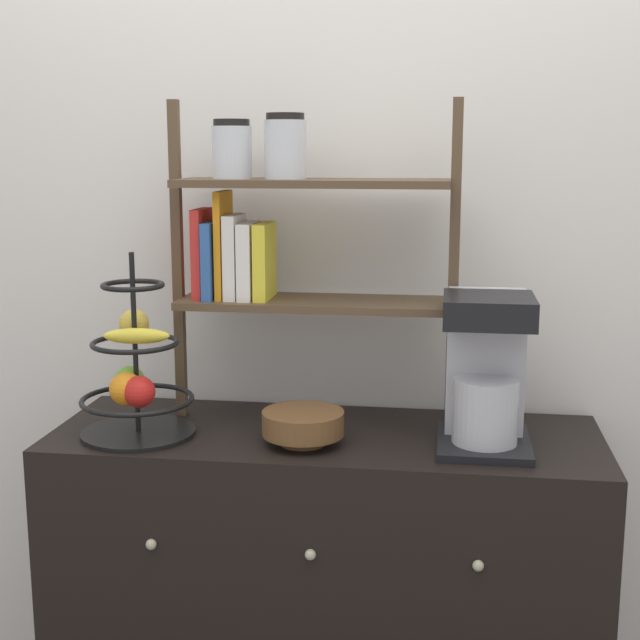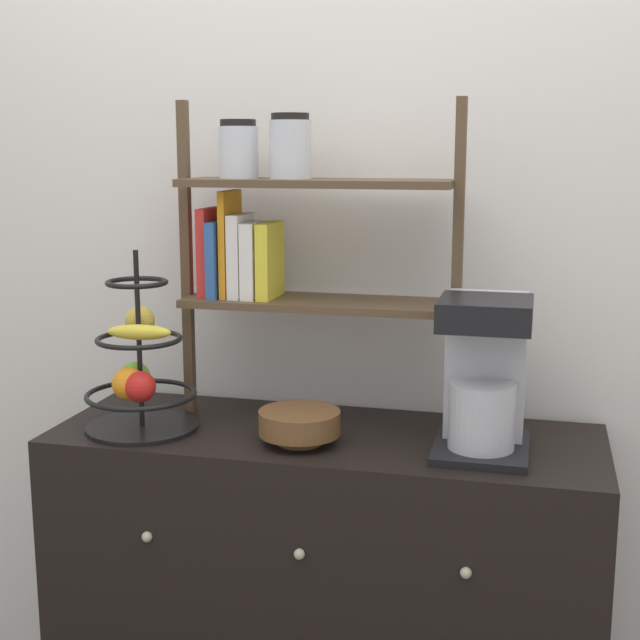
# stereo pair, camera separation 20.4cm
# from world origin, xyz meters

# --- Properties ---
(wall_back) EXTENTS (7.00, 0.05, 2.60)m
(wall_back) POSITION_xyz_m (0.00, 0.50, 1.30)
(wall_back) COLOR silver
(wall_back) RESTS_ON ground_plane
(sideboard) EXTENTS (1.28, 0.47, 0.89)m
(sideboard) POSITION_xyz_m (0.00, 0.23, 0.45)
(sideboard) COLOR black
(sideboard) RESTS_ON ground_plane
(coffee_maker) EXTENTS (0.20, 0.25, 0.34)m
(coffee_maker) POSITION_xyz_m (0.36, 0.20, 1.06)
(coffee_maker) COLOR black
(coffee_maker) RESTS_ON sideboard
(fruit_stand) EXTENTS (0.26, 0.26, 0.43)m
(fruit_stand) POSITION_xyz_m (-0.43, 0.14, 1.03)
(fruit_stand) COLOR black
(fruit_stand) RESTS_ON sideboard
(wooden_bowl) EXTENTS (0.19, 0.19, 0.08)m
(wooden_bowl) POSITION_xyz_m (-0.04, 0.14, 0.94)
(wooden_bowl) COLOR brown
(wooden_bowl) RESTS_ON sideboard
(shelf_hutch) EXTENTS (0.69, 0.20, 0.77)m
(shelf_hutch) POSITION_xyz_m (-0.14, 0.32, 1.36)
(shelf_hutch) COLOR brown
(shelf_hutch) RESTS_ON sideboard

